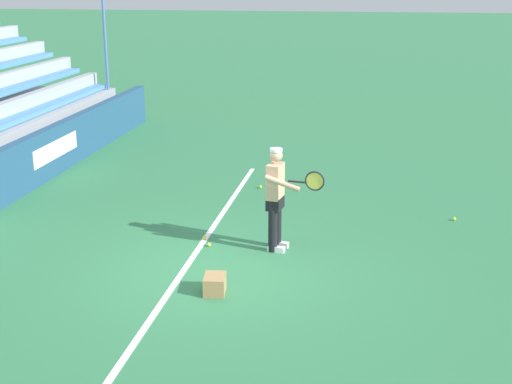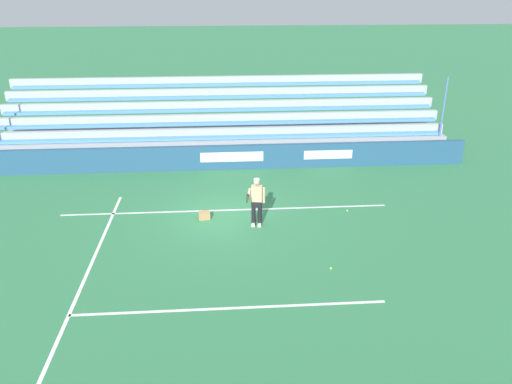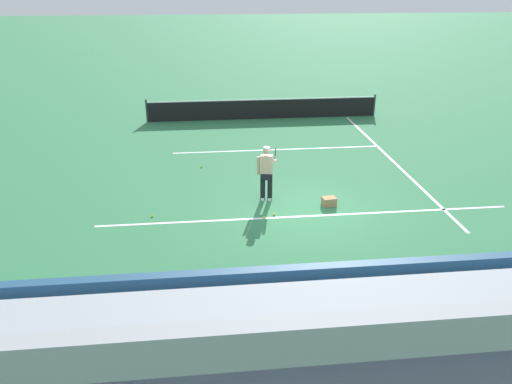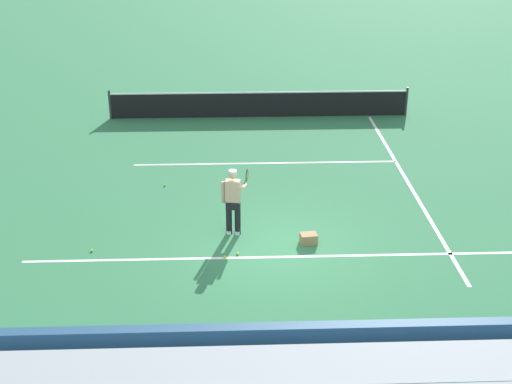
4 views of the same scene
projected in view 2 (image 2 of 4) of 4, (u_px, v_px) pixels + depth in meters
The scene contains 12 objects.
ground_plane at pixel (226, 216), 18.00m from camera, with size 160.00×160.00×0.00m, color #337A4C.
court_baseline_white at pixel (226, 210), 18.46m from camera, with size 12.00×0.10×0.01m, color white.
court_sideline_white at pixel (83, 282), 14.06m from camera, with size 0.10×12.00×0.01m, color white.
court_service_line_white at pixel (230, 308), 12.96m from camera, with size 8.22×0.10×0.01m, color white.
back_wall_sponsor_board at pixel (224, 157), 22.27m from camera, with size 21.97×0.25×1.10m.
bleacher_stand at pixel (223, 135), 24.58m from camera, with size 20.87×4.00×3.85m.
tennis_player at pixel (256, 201), 17.01m from camera, with size 0.69×0.96×1.71m.
ball_box_cardboard at pixel (204, 215), 17.76m from camera, with size 0.40×0.30×0.26m, color #A87F51.
tennis_ball_on_baseline at pixel (347, 211), 18.35m from camera, with size 0.07×0.07×0.07m, color #CCE533.
tennis_ball_near_player at pixel (260, 208), 18.54m from camera, with size 0.07×0.07×0.07m, color #CCE533.
tennis_ball_midcourt at pixel (331, 268), 14.69m from camera, with size 0.07×0.07×0.07m, color #CCE533.
tennis_ball_stray_back at pixel (252, 210), 18.38m from camera, with size 0.07×0.07×0.07m, color #CCE533.
Camera 2 is at (0.11, 16.25, 7.88)m, focal length 35.00 mm.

